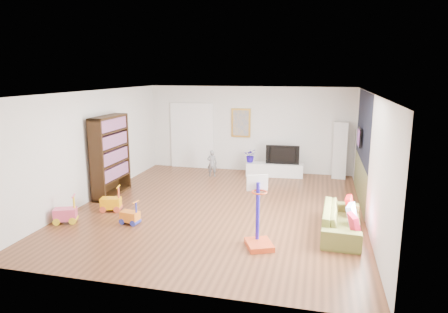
% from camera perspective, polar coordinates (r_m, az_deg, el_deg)
% --- Properties ---
extents(floor, '(6.50, 7.50, 0.00)m').
position_cam_1_polar(floor, '(9.52, -0.57, -7.28)').
color(floor, brown).
rests_on(floor, ground).
extents(ceiling, '(6.50, 7.50, 0.00)m').
position_cam_1_polar(ceiling, '(9.00, -0.61, 9.18)').
color(ceiling, white).
rests_on(ceiling, ground).
extents(wall_back, '(6.50, 0.00, 2.70)m').
position_cam_1_polar(wall_back, '(12.78, 3.57, 3.91)').
color(wall_back, silver).
rests_on(wall_back, ground).
extents(wall_front, '(6.50, 0.00, 2.70)m').
position_cam_1_polar(wall_front, '(5.72, -9.96, -6.45)').
color(wall_front, silver).
rests_on(wall_front, ground).
extents(wall_left, '(0.00, 7.50, 2.70)m').
position_cam_1_polar(wall_left, '(10.44, -18.16, 1.51)').
color(wall_left, silver).
rests_on(wall_left, ground).
extents(wall_right, '(0.00, 7.50, 2.70)m').
position_cam_1_polar(wall_right, '(8.95, 20.01, -0.29)').
color(wall_right, white).
rests_on(wall_right, ground).
extents(navy_accent, '(0.01, 3.20, 1.70)m').
position_cam_1_polar(navy_accent, '(10.24, 19.32, 4.07)').
color(navy_accent, black).
rests_on(navy_accent, wall_right).
extents(olive_wainscot, '(0.01, 3.20, 1.00)m').
position_cam_1_polar(olive_wainscot, '(10.50, 18.81, -3.24)').
color(olive_wainscot, brown).
rests_on(olive_wainscot, wall_right).
extents(doorway, '(1.45, 0.06, 2.10)m').
position_cam_1_polar(doorway, '(13.25, -4.60, 2.87)').
color(doorway, white).
rests_on(doorway, ground).
extents(painting_back, '(0.62, 0.06, 0.92)m').
position_cam_1_polar(painting_back, '(12.76, 2.44, 4.82)').
color(painting_back, gold).
rests_on(painting_back, wall_back).
extents(artwork_right, '(0.04, 0.56, 0.46)m').
position_cam_1_polar(artwork_right, '(10.47, 18.76, 2.61)').
color(artwork_right, '#7F3F8C').
rests_on(artwork_right, wall_right).
extents(media_console, '(1.74, 0.55, 0.40)m').
position_cam_1_polar(media_console, '(12.35, 7.22, -1.88)').
color(media_console, white).
rests_on(media_console, ground).
extents(tall_cabinet, '(0.42, 0.42, 1.70)m').
position_cam_1_polar(tall_cabinet, '(12.43, 16.25, 0.88)').
color(tall_cabinet, silver).
rests_on(tall_cabinet, ground).
extents(bookshelf, '(0.38, 1.42, 2.06)m').
position_cam_1_polar(bookshelf, '(10.62, -15.92, 0.07)').
color(bookshelf, black).
rests_on(bookshelf, ground).
extents(sofa, '(0.80, 1.87, 0.54)m').
position_cam_1_polar(sofa, '(8.29, 16.46, -8.81)').
color(sofa, olive).
rests_on(sofa, ground).
extents(basketball_hoop, '(0.64, 0.69, 1.33)m').
position_cam_1_polar(basketball_hoop, '(7.26, 5.13, -8.02)').
color(basketball_hoop, '#D2431C').
rests_on(basketball_hoop, ground).
extents(ride_on_yellow, '(0.50, 0.37, 0.59)m').
position_cam_1_polar(ride_on_yellow, '(9.55, -15.89, -5.82)').
color(ride_on_yellow, '#F49E08').
rests_on(ride_on_yellow, ground).
extents(ride_on_orange, '(0.41, 0.29, 0.51)m').
position_cam_1_polar(ride_on_orange, '(8.68, -13.32, -7.76)').
color(ride_on_orange, orange).
rests_on(ride_on_orange, ground).
extents(ride_on_pink, '(0.52, 0.43, 0.60)m').
position_cam_1_polar(ride_on_pink, '(9.13, -21.78, -7.03)').
color(ride_on_pink, '#E64C73').
rests_on(ride_on_pink, ground).
extents(child, '(0.32, 0.23, 0.82)m').
position_cam_1_polar(child, '(12.18, -1.72, -0.98)').
color(child, slate).
rests_on(child, ground).
extents(tv, '(1.01, 0.18, 0.58)m').
position_cam_1_polar(tv, '(12.27, 8.37, 0.34)').
color(tv, black).
rests_on(tv, media_console).
extents(vase_plant, '(0.41, 0.36, 0.42)m').
position_cam_1_polar(vase_plant, '(12.37, 3.82, 0.17)').
color(vase_plant, '#1D0991').
rests_on(vase_plant, media_console).
extents(pillow_left, '(0.19, 0.38, 0.37)m').
position_cam_1_polar(pillow_left, '(7.73, 18.10, -9.21)').
color(pillow_left, red).
rests_on(pillow_left, sofa).
extents(pillow_center, '(0.19, 0.42, 0.40)m').
position_cam_1_polar(pillow_center, '(8.23, 17.82, -7.90)').
color(pillow_center, white).
rests_on(pillow_center, sofa).
extents(pillow_right, '(0.16, 0.41, 0.39)m').
position_cam_1_polar(pillow_right, '(8.72, 17.56, -6.75)').
color(pillow_right, '#B4080A').
rests_on(pillow_right, sofa).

